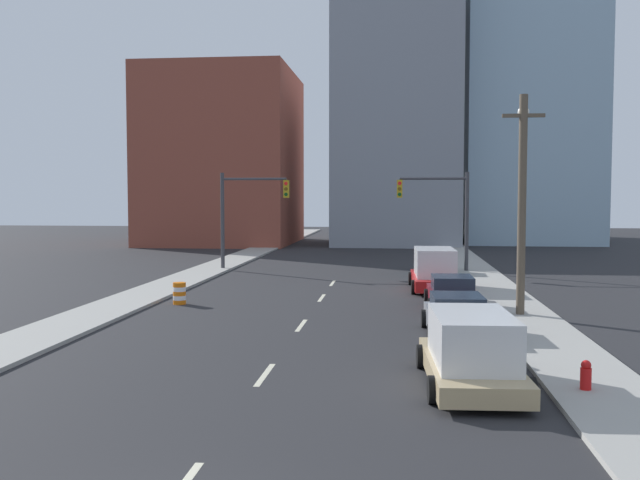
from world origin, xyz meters
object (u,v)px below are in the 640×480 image
at_px(sedan_maroon, 452,294).
at_px(box_truck_red, 434,270).
at_px(traffic_barrel, 179,293).
at_px(sedan_teal, 434,263).
at_px(traffic_signal_right, 446,207).
at_px(street_lamp, 522,195).
at_px(sedan_gray, 457,317).
at_px(traffic_signal_left, 242,207).
at_px(box_truck_tan, 471,351).
at_px(utility_pole_right_mid, 522,204).
at_px(fire_hydrant, 586,378).

relative_size(sedan_maroon, box_truck_red, 0.78).
relative_size(traffic_barrel, sedan_teal, 0.21).
distance_m(traffic_signal_right, street_lamp, 16.29).
bearing_deg(traffic_barrel, street_lamp, -7.13).
height_order(sedan_gray, sedan_teal, sedan_teal).
xyz_separation_m(traffic_signal_right, traffic_barrel, (-12.43, -14.40, -3.55)).
height_order(traffic_signal_left, box_truck_tan, traffic_signal_left).
distance_m(utility_pole_right_mid, fire_hydrant, 11.60).
bearing_deg(fire_hydrant, traffic_signal_left, 117.67).
distance_m(sedan_gray, box_truck_red, 11.82).
xyz_separation_m(sedan_maroon, sedan_teal, (-0.06, 13.37, 0.05)).
distance_m(street_lamp, sedan_teal, 15.81).
distance_m(traffic_signal_left, fire_hydrant, 30.92).
height_order(utility_pole_right_mid, fire_hydrant, utility_pole_right_mid).
distance_m(traffic_signal_left, sedan_maroon, 19.18).
xyz_separation_m(traffic_signal_right, box_truck_red, (-1.13, -8.44, -3.02)).
height_order(traffic_signal_right, street_lamp, street_lamp).
relative_size(box_truck_tan, sedan_maroon, 1.20).
bearing_deg(traffic_barrel, traffic_signal_left, 91.53).
height_order(box_truck_tan, sedan_gray, box_truck_tan).
bearing_deg(traffic_barrel, fire_hydrant, -42.68).
relative_size(traffic_signal_right, sedan_gray, 1.28).
bearing_deg(box_truck_tan, utility_pole_right_mid, 71.57).
height_order(traffic_signal_left, box_truck_red, traffic_signal_left).
xyz_separation_m(sedan_gray, sedan_teal, (0.22, 19.15, 0.04)).
xyz_separation_m(traffic_signal_left, utility_pole_right_mid, (14.57, -16.31, 0.39)).
distance_m(traffic_signal_right, box_truck_tan, 26.93).
distance_m(traffic_signal_right, sedan_teal, 3.60).
height_order(street_lamp, sedan_gray, street_lamp).
bearing_deg(sedan_teal, traffic_barrel, -128.63).
bearing_deg(street_lamp, traffic_signal_left, 132.04).
height_order(traffic_signal_right, box_truck_tan, traffic_signal_right).
bearing_deg(sedan_gray, utility_pole_right_mid, 53.35).
bearing_deg(sedan_maroon, box_truck_red, 93.18).
relative_size(sedan_gray, box_truck_red, 0.82).
xyz_separation_m(traffic_signal_right, sedan_maroon, (-0.71, -14.48, -3.38)).
distance_m(traffic_signal_right, sedan_gray, 20.56).
bearing_deg(street_lamp, sedan_gray, -124.16).
distance_m(traffic_signal_left, street_lamp, 21.80).
bearing_deg(street_lamp, sedan_teal, 99.58).
xyz_separation_m(box_truck_tan, box_truck_red, (0.05, 18.28, 0.11)).
bearing_deg(box_truck_red, street_lamp, -70.60).
bearing_deg(traffic_signal_right, box_truck_tan, -92.53).
bearing_deg(sedan_maroon, box_truck_tan, -93.00).
relative_size(traffic_signal_left, traffic_barrel, 6.52).
relative_size(sedan_maroon, sedan_teal, 1.00).
bearing_deg(fire_hydrant, traffic_signal_right, 93.03).
xyz_separation_m(traffic_signal_right, sedan_teal, (-0.77, -1.11, -3.34)).
xyz_separation_m(box_truck_tan, sedan_maroon, (0.47, 12.24, -0.24)).
relative_size(fire_hydrant, sedan_teal, 0.18).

